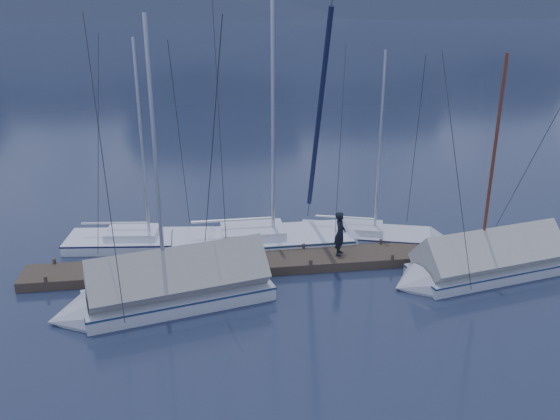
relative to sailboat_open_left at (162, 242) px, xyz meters
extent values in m
plane|color=#171E34|center=(4.33, -4.51, -0.15)|extent=(1000.00, 1000.00, 0.00)
cube|color=#382D23|center=(4.33, -2.51, 0.02)|extent=(18.00, 1.50, 0.34)
cube|color=black|center=(-1.67, -2.51, -0.20)|extent=(3.00, 1.30, 0.30)
cube|color=black|center=(4.33, -2.51, -0.20)|extent=(3.00, 1.30, 0.30)
cube|color=black|center=(10.33, -2.51, -0.20)|extent=(3.00, 1.30, 0.30)
cylinder|color=#382D23|center=(-3.67, -1.81, 0.20)|extent=(0.12, 0.12, 0.35)
cylinder|color=#382D23|center=(-3.67, -3.21, 0.20)|extent=(0.12, 0.12, 0.35)
cylinder|color=#382D23|center=(-0.67, -1.81, 0.20)|extent=(0.12, 0.12, 0.35)
cylinder|color=#382D23|center=(-0.67, -3.21, 0.20)|extent=(0.12, 0.12, 0.35)
cylinder|color=#382D23|center=(2.33, -1.81, 0.20)|extent=(0.12, 0.12, 0.35)
cylinder|color=#382D23|center=(2.33, -3.21, 0.20)|extent=(0.12, 0.12, 0.35)
cylinder|color=#382D23|center=(5.33, -1.81, 0.20)|extent=(0.12, 0.12, 0.35)
cylinder|color=#382D23|center=(5.33, -3.21, 0.20)|extent=(0.12, 0.12, 0.35)
cylinder|color=#382D23|center=(8.33, -1.81, 0.20)|extent=(0.12, 0.12, 0.35)
cylinder|color=#382D23|center=(8.33, -3.21, 0.20)|extent=(0.12, 0.12, 0.35)
cylinder|color=#382D23|center=(11.33, -1.81, 0.20)|extent=(0.12, 0.12, 0.35)
cylinder|color=#382D23|center=(11.33, -3.21, 0.20)|extent=(0.12, 0.12, 0.35)
cube|color=white|center=(-0.83, 0.10, -0.04)|extent=(5.81, 2.51, 0.62)
cube|color=white|center=(-0.83, 0.10, -0.32)|extent=(4.87, 1.57, 0.28)
cube|color=#171745|center=(-0.83, 0.10, 0.22)|extent=(5.86, 2.53, 0.06)
cone|color=white|center=(2.38, -0.27, -0.04)|extent=(1.23, 1.91, 1.80)
cube|color=white|center=(-1.11, 0.13, 0.41)|extent=(2.11, 1.53, 0.28)
cylinder|color=#B2B7BF|center=(-0.46, 0.05, 4.02)|extent=(0.11, 0.11, 7.51)
cylinder|color=#B2B7BF|center=(-1.76, 0.20, 0.83)|extent=(2.53, 0.37, 0.08)
cylinder|color=#26262B|center=(0.94, -0.11, 4.02)|extent=(0.35, 2.82, 7.51)
cube|color=silver|center=(3.87, -0.69, -0.02)|extent=(6.89, 2.36, 0.76)
cube|color=silver|center=(3.87, -0.69, -0.36)|extent=(5.85, 1.32, 0.34)
cube|color=#183049|center=(3.87, -0.69, 0.30)|extent=(6.96, 2.39, 0.07)
cone|color=silver|center=(7.82, -0.64, -0.02)|extent=(1.28, 2.21, 2.20)
cube|color=silver|center=(3.53, -0.69, 0.53)|extent=(2.42, 1.63, 0.34)
cylinder|color=#B2B7BF|center=(4.33, -0.68, 4.94)|extent=(0.14, 0.14, 9.15)
cylinder|color=#B2B7BF|center=(2.73, -0.70, 1.05)|extent=(3.09, 0.14, 0.10)
cylinder|color=#26262B|center=(6.05, -0.66, 4.94)|extent=(0.07, 3.46, 9.16)
cube|color=silver|center=(8.08, -0.60, -0.05)|extent=(5.57, 3.25, 0.58)
cube|color=silver|center=(8.08, -0.60, -0.31)|extent=(4.58, 2.25, 0.26)
cube|color=#191F4C|center=(8.08, -0.60, 0.20)|extent=(5.62, 3.28, 0.05)
cone|color=silver|center=(10.98, -1.50, -0.05)|extent=(1.43, 1.90, 1.69)
cube|color=silver|center=(7.83, -0.53, 0.38)|extent=(2.13, 1.72, 0.26)
cylinder|color=#B2B7BF|center=(8.42, -0.71, 3.77)|extent=(0.11, 0.11, 7.04)
cylinder|color=#B2B7BF|center=(7.24, -0.34, 0.77)|extent=(2.29, 0.78, 0.08)
cylinder|color=#26262B|center=(9.68, -1.10, 3.77)|extent=(0.81, 2.55, 7.05)
cube|color=silver|center=(11.51, -4.16, -0.04)|extent=(5.90, 3.09, 0.60)
cube|color=silver|center=(11.51, -4.16, -0.32)|extent=(4.89, 2.04, 0.27)
cube|color=navy|center=(11.51, -4.16, 0.21)|extent=(5.96, 3.12, 0.05)
cone|color=silver|center=(8.37, -4.82, -0.04)|extent=(1.36, 2.07, 1.91)
cylinder|color=#592819|center=(11.16, -4.24, 3.87)|extent=(0.11, 0.11, 7.24)
cylinder|color=#592819|center=(12.40, -3.98, 0.80)|extent=(2.49, 0.59, 0.08)
cylinder|color=#26262B|center=(9.79, -4.52, 3.87)|extent=(0.60, 2.77, 7.25)
cube|color=#ADADA2|center=(11.51, -4.16, 0.62)|extent=(5.63, 3.07, 2.03)
cube|color=silver|center=(0.74, -4.60, -0.03)|extent=(6.22, 3.40, 0.69)
cube|color=silver|center=(0.74, -4.60, -0.34)|extent=(5.14, 2.28, 0.32)
cube|color=navy|center=(0.74, -4.60, 0.27)|extent=(6.28, 3.44, 0.06)
cone|color=silver|center=(-2.60, -5.38, -0.03)|extent=(1.59, 2.23, 2.02)
cylinder|color=#B2B7BF|center=(0.33, -4.69, 4.53)|extent=(0.13, 0.13, 8.42)
cylinder|color=#B2B7BF|center=(1.76, -4.36, 0.95)|extent=(2.60, 0.70, 0.09)
cylinder|color=#26262B|center=(-1.11, -5.03, 4.53)|extent=(0.71, 2.90, 8.43)
cube|color=gray|center=(0.74, -4.60, 0.74)|extent=(5.94, 3.37, 2.14)
imported|color=black|center=(6.54, -2.50, 1.01)|extent=(0.59, 0.71, 1.65)
camera|label=1|loc=(1.52, -21.79, 9.34)|focal=38.00mm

